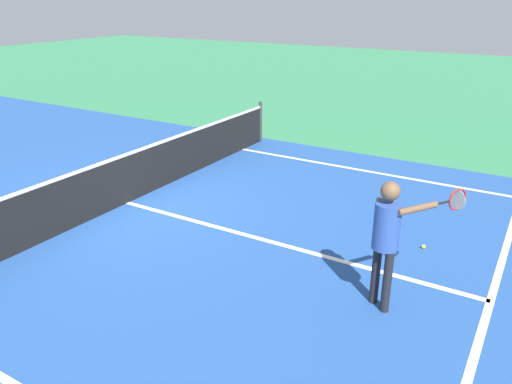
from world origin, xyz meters
TOP-DOWN VIEW (x-y plane):
  - ground_plane at (0.00, 0.00)m, footprint 60.00×60.00m
  - court_surface_inbounds at (0.00, 0.00)m, footprint 10.62×24.40m
  - line_sideline_right at (4.11, -5.95)m, footprint 0.10×11.89m
  - line_service_near at (0.00, -6.40)m, footprint 8.22×0.10m
  - line_center_service at (0.00, -3.20)m, footprint 0.10×6.40m
  - net at (0.00, 0.00)m, footprint 10.08×0.09m
  - player_near at (-0.82, -5.21)m, footprint 0.96×0.93m
  - tennis_ball_mid_court at (1.03, -5.29)m, footprint 0.07×0.07m

SIDE VIEW (x-z plane):
  - ground_plane at x=0.00m, z-range 0.00..0.00m
  - court_surface_inbounds at x=0.00m, z-range 0.00..0.00m
  - line_sideline_right at x=4.11m, z-range 0.00..0.01m
  - line_service_near at x=0.00m, z-range 0.00..0.01m
  - line_center_service at x=0.00m, z-range 0.00..0.01m
  - tennis_ball_mid_court at x=1.03m, z-range 0.00..0.07m
  - net at x=0.00m, z-range -0.04..1.03m
  - player_near at x=-0.82m, z-range 0.21..1.90m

